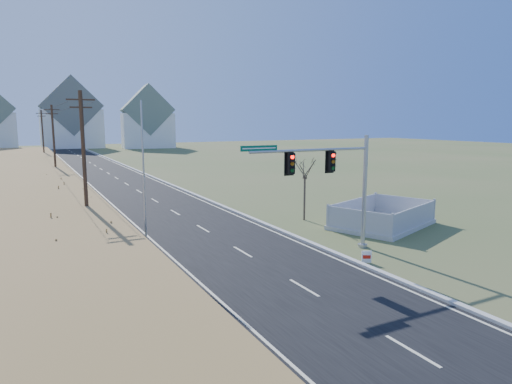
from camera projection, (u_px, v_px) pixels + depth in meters
name	position (u px, v px, depth m)	size (l,w,h in m)	color
ground	(280.00, 275.00, 20.96)	(260.00, 260.00, 0.00)	#435629
road	(103.00, 171.00, 64.88)	(8.00, 180.00, 0.06)	black
curb	(133.00, 169.00, 66.75)	(0.30, 180.00, 0.18)	#B2AFA8
utility_pole_near	(84.00, 156.00, 30.48)	(1.80, 0.26, 9.00)	#422D1E
utility_pole_mid	(54.00, 140.00, 56.83)	(1.80, 0.26, 9.00)	#422D1E
utility_pole_far	(43.00, 134.00, 83.19)	(1.80, 0.26, 9.00)	#422D1E
condo_n	(71.00, 119.00, 119.09)	(15.27, 10.20, 18.54)	white
condo_ne	(147.00, 122.00, 120.32)	(14.12, 10.51, 16.52)	white
traffic_signal_mast	(339.00, 180.00, 24.17)	(7.87, 0.54, 6.26)	#9EA0A5
fence_enclosure	(382.00, 222.00, 30.68)	(8.17, 6.92, 1.59)	#B7B5AD
open_sign	(367.00, 257.00, 22.68)	(0.45, 0.28, 0.61)	white
flagpole	(144.00, 190.00, 25.16)	(0.37, 0.37, 8.12)	#B7B5AD
bare_tree	(305.00, 167.00, 32.04)	(1.78, 1.78, 4.72)	#4C3F33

